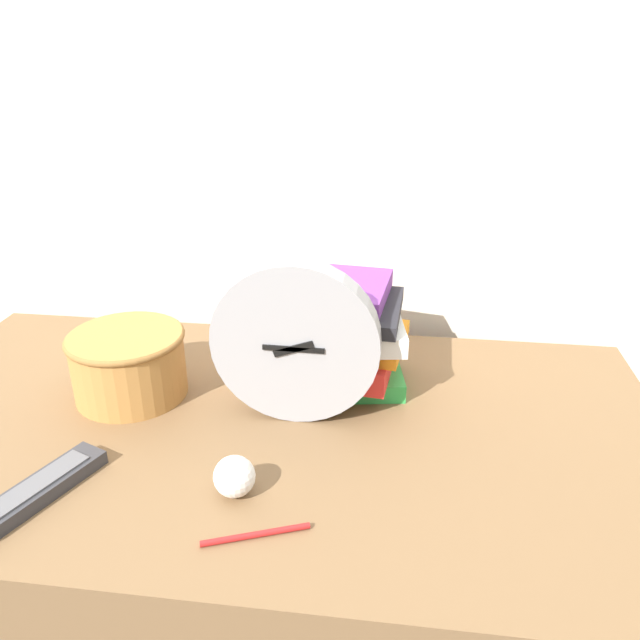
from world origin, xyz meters
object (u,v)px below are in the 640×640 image
Objects in this scene: crumpled_paper_ball at (235,477)px; pen at (256,535)px; basket at (128,362)px; desk_clock at (295,343)px; tv_remote at (40,489)px; book_stack at (340,335)px.

crumpled_paper_ball is 0.09m from pen.
pen is (0.28, -0.30, -0.06)m from basket.
basket is 1.50× the size of pen.
tv_remote is at bearing -142.68° from desk_clock.
pen is at bearing -59.56° from crumpled_paper_ball.
crumpled_paper_ball is at bearing -108.97° from book_stack.
book_stack is at bearing 13.76° from basket.
pen is (-0.06, -0.39, -0.09)m from book_stack.
crumpled_paper_ball reaches higher than pen.
desk_clock is at bearing -5.92° from basket.
book_stack is 0.36m from basket.
tv_remote reaches higher than pen.
basket is 3.46× the size of crumpled_paper_ball.
book_stack is 1.35× the size of tv_remote.
desk_clock is 1.35× the size of basket.
desk_clock is 4.66× the size of crumpled_paper_ball.
desk_clock is at bearing 37.32° from tv_remote.
book_stack is 0.40m from pen.
basket is 0.27m from tv_remote.
desk_clock is 0.30m from basket.
tv_remote is at bearing -93.90° from basket.
basket is at bearing 133.26° from pen.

